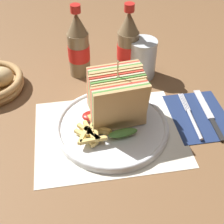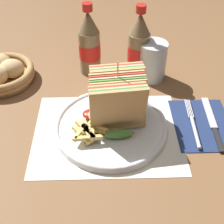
# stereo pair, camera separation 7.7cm
# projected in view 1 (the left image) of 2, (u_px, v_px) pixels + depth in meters

# --- Properties ---
(ground_plane) EXTENTS (4.00, 4.00, 0.00)m
(ground_plane) POSITION_uv_depth(u_px,v_px,m) (113.00, 133.00, 0.78)
(ground_plane) COLOR brown
(placemat) EXTENTS (0.36, 0.28, 0.00)m
(placemat) POSITION_uv_depth(u_px,v_px,m) (109.00, 133.00, 0.77)
(placemat) COLOR silver
(placemat) RESTS_ON ground_plane
(plate_main) EXTENTS (0.28, 0.28, 0.02)m
(plate_main) POSITION_uv_depth(u_px,v_px,m) (113.00, 126.00, 0.78)
(plate_main) COLOR white
(plate_main) RESTS_ON ground_plane
(club_sandwich) EXTENTS (0.14, 0.16, 0.17)m
(club_sandwich) POSITION_uv_depth(u_px,v_px,m) (117.00, 98.00, 0.75)
(club_sandwich) COLOR tan
(club_sandwich) RESTS_ON plate_main
(fries_pile) EXTENTS (0.09, 0.10, 0.02)m
(fries_pile) POSITION_uv_depth(u_px,v_px,m) (92.00, 132.00, 0.74)
(fries_pile) COLOR #E5C166
(fries_pile) RESTS_ON plate_main
(ketchup_blob) EXTENTS (0.04, 0.04, 0.01)m
(ketchup_blob) POSITION_uv_depth(u_px,v_px,m) (90.00, 116.00, 0.78)
(ketchup_blob) COLOR maroon
(ketchup_blob) RESTS_ON plate_main
(napkin) EXTENTS (0.15, 0.19, 0.00)m
(napkin) POSITION_uv_depth(u_px,v_px,m) (199.00, 116.00, 0.82)
(napkin) COLOR navy
(napkin) RESTS_ON ground_plane
(fork) EXTENTS (0.02, 0.18, 0.01)m
(fork) POSITION_uv_depth(u_px,v_px,m) (192.00, 119.00, 0.80)
(fork) COLOR silver
(fork) RESTS_ON napkin
(knife) EXTENTS (0.02, 0.20, 0.00)m
(knife) POSITION_uv_depth(u_px,v_px,m) (209.00, 114.00, 0.82)
(knife) COLOR black
(knife) RESTS_ON napkin
(coke_bottle_near) EXTENTS (0.06, 0.06, 0.22)m
(coke_bottle_near) POSITION_uv_depth(u_px,v_px,m) (78.00, 46.00, 0.91)
(coke_bottle_near) COLOR #7A6647
(coke_bottle_near) RESTS_ON ground_plane
(coke_bottle_far) EXTENTS (0.06, 0.06, 0.22)m
(coke_bottle_far) POSITION_uv_depth(u_px,v_px,m) (128.00, 45.00, 0.91)
(coke_bottle_far) COLOR #7A6647
(coke_bottle_far) RESTS_ON ground_plane
(glass_near) EXTENTS (0.08, 0.08, 0.12)m
(glass_near) POSITION_uv_depth(u_px,v_px,m) (143.00, 59.00, 0.92)
(glass_near) COLOR silver
(glass_near) RESTS_ON ground_plane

